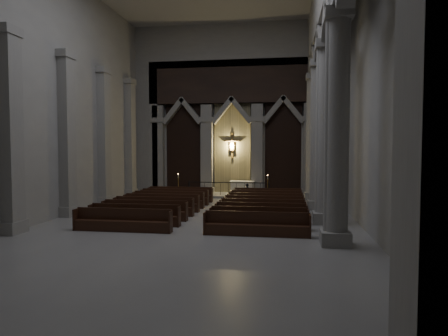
% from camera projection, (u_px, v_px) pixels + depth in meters
% --- Properties ---
extents(room, '(24.00, 24.10, 12.00)m').
position_uv_depth(room, '(195.00, 47.00, 16.71)').
color(room, gray).
rests_on(room, ground).
extents(sanctuary_wall, '(14.00, 0.77, 12.00)m').
position_uv_depth(sanctuary_wall, '(232.00, 101.00, 28.15)').
color(sanctuary_wall, gray).
rests_on(sanctuary_wall, ground).
extents(right_arcade, '(1.00, 24.00, 12.00)m').
position_uv_depth(right_arcade, '(327.00, 44.00, 17.17)').
color(right_arcade, gray).
rests_on(right_arcade, ground).
extents(left_pilasters, '(0.60, 13.00, 8.03)m').
position_uv_depth(left_pilasters, '(87.00, 137.00, 21.39)').
color(left_pilasters, gray).
rests_on(left_pilasters, ground).
extents(sanctuary_step, '(8.50, 2.60, 0.15)m').
position_uv_depth(sanctuary_step, '(230.00, 195.00, 27.57)').
color(sanctuary_step, gray).
rests_on(sanctuary_step, ground).
extents(altar, '(1.72, 0.69, 0.88)m').
position_uv_depth(altar, '(242.00, 187.00, 27.91)').
color(altar, beige).
rests_on(altar, sanctuary_step).
extents(altar_rail, '(5.48, 0.09, 1.08)m').
position_uv_depth(altar_rail, '(228.00, 187.00, 26.70)').
color(altar_rail, black).
rests_on(altar_rail, ground).
extents(candle_stand_left, '(0.27, 0.27, 1.60)m').
position_uv_depth(candle_stand_left, '(178.00, 191.00, 27.09)').
color(candle_stand_left, '#AC8835').
rests_on(candle_stand_left, ground).
extents(candle_stand_right, '(0.27, 0.27, 1.60)m').
position_uv_depth(candle_stand_right, '(268.00, 193.00, 25.75)').
color(candle_stand_right, '#AC8835').
rests_on(candle_stand_right, ground).
extents(pews, '(9.48, 9.37, 0.91)m').
position_uv_depth(pews, '(209.00, 209.00, 20.07)').
color(pews, black).
rests_on(pews, ground).
extents(worshipper, '(0.49, 0.41, 1.16)m').
position_uv_depth(worshipper, '(247.00, 193.00, 24.44)').
color(worshipper, black).
rests_on(worshipper, ground).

